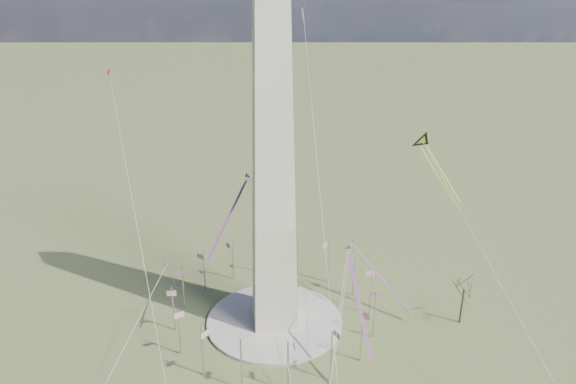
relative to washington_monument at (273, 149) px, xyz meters
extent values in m
plane|color=#4E5C2E|center=(0.00, 0.00, -47.95)|extent=(2000.00, 2000.00, 0.00)
cylinder|color=#B1ABA2|center=(0.00, 0.00, -47.55)|extent=(36.00, 36.00, 0.80)
cylinder|color=#BABBC1|center=(26.00, 0.00, -41.45)|extent=(0.36, 0.36, 13.00)
cube|color=red|center=(26.00, 1.30, -36.15)|extent=(2.40, 0.08, 1.50)
cylinder|color=#BABBC1|center=(24.02, 9.95, -41.45)|extent=(0.36, 0.36, 13.00)
cube|color=red|center=(23.52, 11.15, -36.15)|extent=(2.25, 0.99, 1.50)
cylinder|color=#BABBC1|center=(18.38, 18.38, -41.45)|extent=(0.36, 0.36, 13.00)
cube|color=red|center=(17.47, 19.30, -36.15)|extent=(1.75, 1.75, 1.50)
cylinder|color=#BABBC1|center=(9.95, 24.02, -41.45)|extent=(0.36, 0.36, 13.00)
cube|color=red|center=(8.75, 24.52, -36.15)|extent=(0.99, 2.25, 1.50)
cylinder|color=#BABBC1|center=(0.00, 26.00, -41.45)|extent=(0.36, 0.36, 13.00)
cube|color=red|center=(-1.30, 26.00, -36.15)|extent=(0.08, 2.40, 1.50)
cylinder|color=#BABBC1|center=(-9.95, 24.02, -41.45)|extent=(0.36, 0.36, 13.00)
cube|color=red|center=(-11.15, 23.52, -36.15)|extent=(0.99, 2.25, 1.50)
cylinder|color=#BABBC1|center=(-18.38, 18.38, -41.45)|extent=(0.36, 0.36, 13.00)
cube|color=red|center=(-19.30, 17.47, -36.15)|extent=(1.75, 1.75, 1.50)
cylinder|color=#BABBC1|center=(-24.02, 9.95, -41.45)|extent=(0.36, 0.36, 13.00)
cube|color=red|center=(-24.52, 8.75, -36.15)|extent=(2.25, 0.99, 1.50)
cylinder|color=#BABBC1|center=(-26.00, 0.00, -41.45)|extent=(0.36, 0.36, 13.00)
cube|color=red|center=(-26.00, -1.30, -36.15)|extent=(2.40, 0.08, 1.50)
cylinder|color=#BABBC1|center=(-24.02, -9.95, -41.45)|extent=(0.36, 0.36, 13.00)
cube|color=red|center=(-23.52, -11.15, -36.15)|extent=(2.25, 0.99, 1.50)
cylinder|color=#BABBC1|center=(-18.38, -18.38, -41.45)|extent=(0.36, 0.36, 13.00)
cube|color=red|center=(-17.47, -19.30, -36.15)|extent=(1.75, 1.75, 1.50)
cylinder|color=#BABBC1|center=(-9.95, -24.02, -41.45)|extent=(0.36, 0.36, 13.00)
cube|color=red|center=(-8.75, -24.52, -36.15)|extent=(0.99, 2.25, 1.50)
cylinder|color=#BABBC1|center=(0.00, -26.00, -41.45)|extent=(0.36, 0.36, 13.00)
cube|color=red|center=(1.30, -26.00, -36.15)|extent=(0.08, 2.40, 1.50)
cylinder|color=#BABBC1|center=(9.95, -24.02, -41.45)|extent=(0.36, 0.36, 13.00)
cube|color=red|center=(11.15, -23.52, -36.15)|extent=(0.99, 2.25, 1.50)
cylinder|color=#BABBC1|center=(18.38, -18.38, -41.45)|extent=(0.36, 0.36, 13.00)
cube|color=red|center=(19.30, -17.47, -36.15)|extent=(1.75, 1.75, 1.50)
cylinder|color=#BABBC1|center=(24.02, -9.95, -41.45)|extent=(0.36, 0.36, 13.00)
cube|color=red|center=(24.52, -8.75, -36.15)|extent=(2.25, 0.99, 1.50)
cylinder|color=#493B2C|center=(48.85, -7.05, -42.94)|extent=(0.50, 0.50, 10.03)
cube|color=#E7AC0C|center=(41.32, -3.03, -6.90)|extent=(4.10, 14.15, 10.18)
cube|color=#E7AC0C|center=(39.53, -3.50, -6.90)|extent=(4.10, 14.15, 10.18)
cube|color=#3F1B7A|center=(-26.32, 2.26, -28.77)|extent=(2.49, 3.47, 2.61)
cube|color=red|center=(-26.32, 2.26, -33.07)|extent=(2.72, 2.31, 9.01)
cube|color=red|center=(17.00, -19.80, -31.16)|extent=(0.78, 22.30, 13.96)
cube|color=red|center=(-11.18, -1.92, -16.38)|extent=(10.85, 17.86, 12.76)
cube|color=red|center=(30.04, 3.11, -39.01)|extent=(12.56, 17.18, 12.97)
cube|color=red|center=(-41.57, 34.59, 13.97)|extent=(1.36, 1.48, 1.50)
cube|color=red|center=(-41.57, 34.59, 12.34)|extent=(0.38, 1.31, 3.42)
cube|color=white|center=(14.45, 45.55, 30.16)|extent=(1.65, 2.43, 1.86)
cube|color=white|center=(14.45, 45.55, 28.12)|extent=(1.20, 1.40, 4.27)
camera|label=1|loc=(-12.45, -115.10, 32.93)|focal=32.00mm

